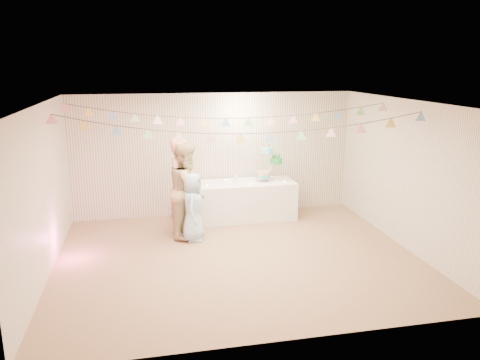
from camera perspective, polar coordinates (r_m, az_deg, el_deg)
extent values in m
plane|color=#826246|center=(8.02, -0.24, -9.45)|extent=(6.00, 6.00, 0.00)
plane|color=silver|center=(7.37, -0.26, 9.41)|extent=(6.00, 6.00, 0.00)
plane|color=silver|center=(9.99, -3.11, 3.10)|extent=(6.00, 6.00, 0.00)
plane|color=silver|center=(5.28, 5.22, -7.09)|extent=(6.00, 6.00, 0.00)
plane|color=silver|center=(7.60, -23.00, -1.54)|extent=(5.00, 5.00, 0.00)
plane|color=silver|center=(8.68, 19.54, 0.62)|extent=(5.00, 5.00, 0.00)
cube|color=white|center=(9.85, 0.50, -2.47)|extent=(2.10, 0.84, 0.79)
cylinder|color=white|center=(9.62, -2.23, -0.63)|extent=(0.30, 0.30, 0.02)
imported|color=tan|center=(8.89, -7.02, -0.78)|extent=(0.76, 0.82, 1.87)
imported|color=tan|center=(8.79, -6.43, -1.21)|extent=(0.89, 1.02, 1.79)
imported|color=#97C1D6|center=(8.62, -5.75, -3.30)|extent=(0.54, 0.70, 1.27)
cylinder|color=#FFD88C|center=(9.46, -4.04, -0.62)|extent=(0.04, 0.04, 0.03)
cylinder|color=#FFD88C|center=(9.85, -1.70, -0.01)|extent=(0.04, 0.04, 0.03)
cylinder|color=#FFD88C|center=(9.55, 1.38, -0.45)|extent=(0.04, 0.04, 0.03)
cylinder|color=#FFD88C|center=(10.03, 2.20, 0.24)|extent=(0.04, 0.04, 0.03)
cylinder|color=#FFD88C|center=(9.77, 5.44, -0.18)|extent=(0.04, 0.04, 0.03)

